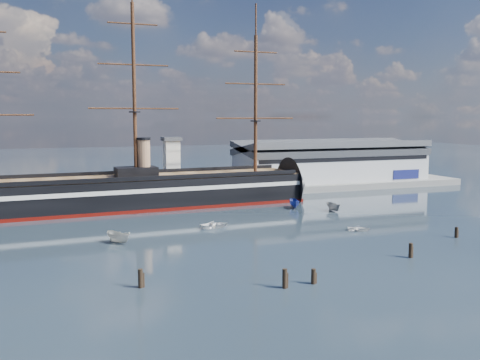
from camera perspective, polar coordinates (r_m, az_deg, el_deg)
name	(u,v)px	position (r m, az deg, el deg)	size (l,w,h in m)	color
ground	(195,220)	(118.68, -4.86, -4.23)	(600.00, 600.00, 0.00)	#1A2631
quay	(193,195)	(155.52, -4.99, -1.62)	(180.00, 18.00, 2.00)	slate
warehouse	(331,162)	(177.28, 9.71, 1.94)	(63.00, 21.00, 11.60)	#B7BABC
quay_tower	(172,163)	(149.75, -7.29, 1.79)	(5.00, 5.00, 15.00)	silver
warship	(121,193)	(134.68, -12.54, -1.32)	(113.18, 19.70, 53.94)	black
motorboat_a	(119,243)	(99.03, -12.79, -6.59)	(6.66, 2.44, 2.66)	beige
motorboat_b	(215,228)	(109.99, -2.72, -5.09)	(3.68, 1.47, 1.72)	white
motorboat_c	(334,211)	(130.76, 9.97, -3.29)	(6.27, 2.30, 2.51)	gray
motorboat_e	(359,231)	(109.45, 12.57, -5.31)	(2.75, 1.10, 1.28)	white
motorboat_f	(295,208)	(133.74, 5.84, -3.00)	(6.87, 2.52, 2.75)	navy
piling_near_left	(141,288)	(73.52, -10.55, -11.23)	(0.64, 0.64, 3.25)	black
piling_near_mid	(313,284)	(74.58, 7.82, -10.92)	(0.64, 0.64, 2.79)	black
piling_near_right	(410,258)	(91.21, 17.72, -7.89)	(0.64, 0.64, 3.10)	black
piling_far_right	(456,238)	(108.85, 22.06, -5.71)	(0.64, 0.64, 2.70)	black
piling_extra	(285,288)	(72.40, 4.78, -11.43)	(0.64, 0.64, 3.33)	black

